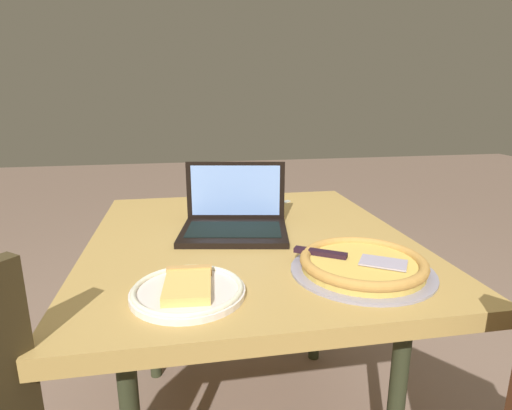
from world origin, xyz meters
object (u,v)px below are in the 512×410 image
object	(u,v)px
laptop	(234,219)
pizza_tray	(362,264)
pizza_plate	(188,289)
dining_table	(250,255)
table_knife	(263,206)

from	to	relation	value
laptop	pizza_tray	world-z (taller)	laptop
pizza_plate	pizza_tray	distance (m)	0.43
laptop	pizza_plate	world-z (taller)	laptop
dining_table	pizza_plate	distance (m)	0.42
pizza_tray	table_knife	world-z (taller)	pizza_tray
dining_table	laptop	bearing A→B (deg)	36.55
laptop	pizza_tray	xyz separation A→B (m)	(-0.37, -0.27, -0.02)
pizza_tray	dining_table	bearing A→B (deg)	36.35
laptop	table_knife	bearing A→B (deg)	-28.50
pizza_plate	table_knife	xyz separation A→B (m)	(0.69, -0.30, -0.01)
pizza_tray	laptop	bearing A→B (deg)	36.38
dining_table	table_knife	bearing A→B (deg)	-18.15
dining_table	pizza_plate	bearing A→B (deg)	151.58
pizza_tray	table_knife	size ratio (longest dim) A/B	1.66
table_knife	dining_table	bearing A→B (deg)	161.85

